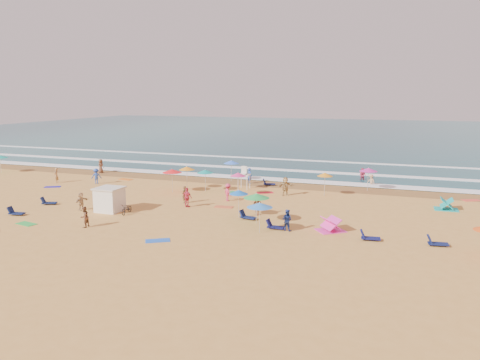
% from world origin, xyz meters
% --- Properties ---
extents(ground, '(220.00, 220.00, 0.00)m').
position_xyz_m(ground, '(0.00, 0.00, 0.00)').
color(ground, gold).
rests_on(ground, ground).
extents(ocean, '(220.00, 140.00, 0.18)m').
position_xyz_m(ocean, '(0.00, 84.00, 0.00)').
color(ocean, '#0C4756').
rests_on(ocean, ground).
extents(wet_sand, '(220.00, 220.00, 0.00)m').
position_xyz_m(wet_sand, '(0.00, 12.50, 0.01)').
color(wet_sand, olive).
rests_on(wet_sand, ground).
extents(surf_foam, '(200.00, 18.70, 0.05)m').
position_xyz_m(surf_foam, '(0.00, 21.32, 0.10)').
color(surf_foam, white).
rests_on(surf_foam, ground).
extents(cabana, '(2.00, 2.00, 2.00)m').
position_xyz_m(cabana, '(-6.94, -4.34, 1.00)').
color(cabana, white).
rests_on(cabana, ground).
extents(cabana_roof, '(2.20, 2.20, 0.12)m').
position_xyz_m(cabana_roof, '(-6.94, -4.34, 2.06)').
color(cabana_roof, silver).
rests_on(cabana_roof, cabana).
extents(bicycle, '(0.74, 1.72, 0.88)m').
position_xyz_m(bicycle, '(-5.04, -4.64, 0.44)').
color(bicycle, black).
rests_on(bicycle, ground).
extents(lifeguard_stand, '(1.20, 1.20, 2.10)m').
position_xyz_m(lifeguard_stand, '(0.92, 8.83, 1.05)').
color(lifeguard_stand, white).
rests_on(lifeguard_stand, ground).
extents(beach_umbrellas, '(67.20, 29.31, 0.75)m').
position_xyz_m(beach_umbrellas, '(-1.12, 0.81, 2.15)').
color(beach_umbrellas, teal).
rests_on(beach_umbrellas, ground).
extents(loungers, '(51.45, 20.62, 0.34)m').
position_xyz_m(loungers, '(7.57, -2.44, 0.17)').
color(loungers, '#0E1B47').
rests_on(loungers, ground).
extents(towels, '(44.96, 25.12, 0.03)m').
position_xyz_m(towels, '(-0.29, -0.31, 0.01)').
color(towels, red).
rests_on(towels, ground).
extents(popup_tents, '(10.96, 12.13, 1.20)m').
position_xyz_m(popup_tents, '(16.55, 1.19, 0.60)').
color(popup_tents, '#F035B0').
rests_on(popup_tents, ground).
extents(beachgoers, '(41.48, 28.24, 2.14)m').
position_xyz_m(beachgoers, '(-3.16, 3.95, 0.83)').
color(beachgoers, tan).
rests_on(beachgoers, ground).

